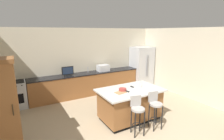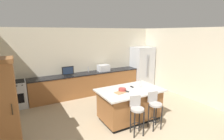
{
  "view_description": "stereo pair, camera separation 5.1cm",
  "coord_description": "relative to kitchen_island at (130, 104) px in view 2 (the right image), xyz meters",
  "views": [
    {
      "loc": [
        -2.59,
        -2.0,
        2.58
      ],
      "look_at": [
        0.25,
        2.97,
        1.28
      ],
      "focal_mm": 27.26,
      "sensor_mm": 36.0,
      "label": 1
    },
    {
      "loc": [
        -2.55,
        -2.02,
        2.58
      ],
      "look_at": [
        0.25,
        2.97,
        1.28
      ],
      "focal_mm": 27.26,
      "sensor_mm": 36.0,
      "label": 2
    }
  ],
  "objects": [
    {
      "name": "refrigerator",
      "position": [
        2.44,
        2.47,
        0.46
      ],
      "size": [
        0.94,
        0.82,
        1.87
      ],
      "color": "#B7BABF",
      "rests_on": "ground_plane"
    },
    {
      "name": "cabinet_tower",
      "position": [
        -3.1,
        -0.09,
        0.61
      ],
      "size": [
        0.54,
        0.56,
        2.1
      ],
      "color": "brown",
      "rests_on": "ground_plane"
    },
    {
      "name": "microwave",
      "position": [
        0.41,
        2.56,
        0.58
      ],
      "size": [
        0.48,
        0.36,
        0.27
      ],
      "primitive_type": "cube",
      "color": "#B7BABF",
      "rests_on": "counter_back"
    },
    {
      "name": "cell_phone",
      "position": [
        0.18,
        0.16,
        0.46
      ],
      "size": [
        0.08,
        0.15,
        0.01
      ],
      "primitive_type": "cube",
      "rotation": [
        0.0,
        0.0,
        -0.08
      ],
      "color": "black",
      "rests_on": "kitchen_island"
    },
    {
      "name": "range_oven",
      "position": [
        -2.96,
        2.56,
        -0.01
      ],
      "size": [
        0.71,
        0.63,
        0.94
      ],
      "color": "#B7BABF",
      "rests_on": "ground_plane"
    },
    {
      "name": "sink_faucet_island",
      "position": [
        0.38,
        0.0,
        0.57
      ],
      "size": [
        0.02,
        0.02,
        0.22
      ],
      "primitive_type": "cylinder",
      "color": "#B2B2B7",
      "rests_on": "kitchen_island"
    },
    {
      "name": "tv_remote",
      "position": [
        -0.19,
        -0.1,
        0.47
      ],
      "size": [
        0.1,
        0.18,
        0.02
      ],
      "primitive_type": "cube",
      "rotation": [
        0.0,
        0.0,
        0.32
      ],
      "color": "black",
      "rests_on": "kitchen_island"
    },
    {
      "name": "bar_stool_left",
      "position": [
        -0.29,
        -0.71,
        0.12
      ],
      "size": [
        0.35,
        0.37,
        1.0
      ],
      "rotation": [
        0.0,
        0.0,
        -0.22
      ],
      "color": "gray",
      "rests_on": "ground_plane"
    },
    {
      "name": "wall_back",
      "position": [
        -0.2,
        2.94,
        0.89
      ],
      "size": [
        6.85,
        0.12,
        2.73
      ],
      "primitive_type": "cube",
      "color": "beige",
      "rests_on": "ground_plane"
    },
    {
      "name": "sink_faucet_back",
      "position": [
        -0.25,
        2.66,
        0.56
      ],
      "size": [
        0.02,
        0.02,
        0.24
      ],
      "primitive_type": "cylinder",
      "color": "#B2B2B7",
      "rests_on": "counter_back"
    },
    {
      "name": "counter_back",
      "position": [
        -0.32,
        2.56,
        -0.02
      ],
      "size": [
        4.56,
        0.62,
        0.92
      ],
      "color": "brown",
      "rests_on": "ground_plane"
    },
    {
      "name": "fruit_bowl",
      "position": [
        -0.27,
        -0.01,
        0.5
      ],
      "size": [
        0.21,
        0.21,
        0.08
      ],
      "primitive_type": "cylinder",
      "color": "#993833",
      "rests_on": "kitchen_island"
    },
    {
      "name": "cutting_board",
      "position": [
        -0.4,
        -0.09,
        0.47
      ],
      "size": [
        0.32,
        0.25,
        0.02
      ],
      "primitive_type": "cube",
      "rotation": [
        0.0,
        0.0,
        0.16
      ],
      "color": "#A87F51",
      "rests_on": "kitchen_island"
    },
    {
      "name": "wall_right",
      "position": [
        3.02,
        0.56,
        0.89
      ],
      "size": [
        0.12,
        5.16,
        2.73
      ],
      "primitive_type": "cube",
      "color": "beige",
      "rests_on": "ground_plane"
    },
    {
      "name": "bar_stool_right",
      "position": [
        0.3,
        -0.73,
        0.13
      ],
      "size": [
        0.34,
        0.36,
        1.0
      ],
      "rotation": [
        0.0,
        0.0,
        -0.13
      ],
      "color": "gray",
      "rests_on": "ground_plane"
    },
    {
      "name": "tv_monitor",
      "position": [
        -1.13,
        2.51,
        0.61
      ],
      "size": [
        0.44,
        0.16,
        0.36
      ],
      "color": "black",
      "rests_on": "counter_back"
    },
    {
      "name": "kitchen_island",
      "position": [
        0.0,
        0.0,
        0.0
      ],
      "size": [
        1.86,
        1.14,
        0.93
      ],
      "color": "black",
      "rests_on": "ground_plane"
    }
  ]
}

